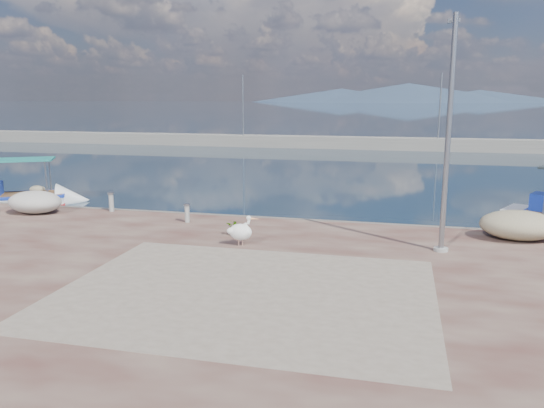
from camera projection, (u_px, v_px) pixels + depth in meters
The scene contains 13 objects.
ground at pixel (242, 270), 16.07m from camera, with size 1400.00×1400.00×0.00m, color #162635.
quay at pixel (153, 353), 10.31m from camera, with size 44.00×22.00×0.50m, color #45201E.
quay_patch at pixel (246, 291), 12.88m from camera, with size 9.00×7.00×0.01m, color gray.
breakwater at pixel (356, 143), 54.05m from camera, with size 120.00×2.20×7.50m.
mountains at pixel (404, 94), 632.29m from camera, with size 370.00×280.00×22.00m.
boat_left at pixel (23, 200), 25.90m from camera, with size 5.61×4.17×2.61m.
pelican at pixel (241, 231), 16.83m from camera, with size 1.02×0.67×0.97m.
lamp_post at pixel (448, 143), 15.68m from camera, with size 0.44×0.96×7.00m.
bollard_near at pixel (187, 212), 19.97m from camera, with size 0.24×0.24×0.72m.
bollard_far at pixel (111, 201), 21.91m from camera, with size 0.26×0.26×0.80m.
potted_plant at pixel (234, 227), 18.15m from camera, with size 0.49×0.42×0.54m, color #33722D.
net_pile_c at pixel (519, 225), 17.55m from camera, with size 2.48×1.77×0.97m, color #BBB18B.
net_pile_a at pixel (35, 202), 21.57m from camera, with size 2.24×1.63×0.91m, color #B6B2A8.
Camera 1 is at (4.51, -14.71, 5.13)m, focal length 35.00 mm.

